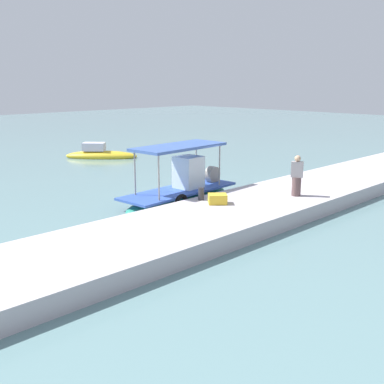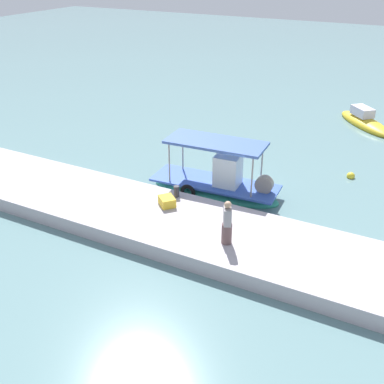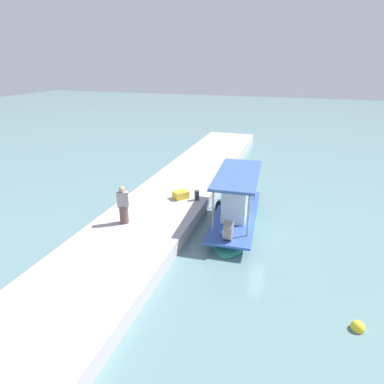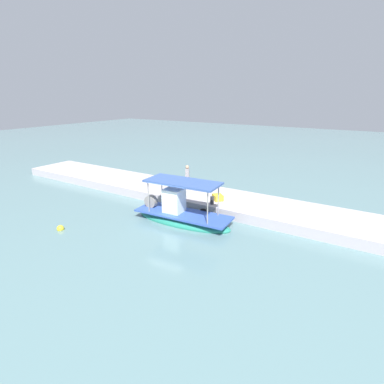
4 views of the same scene
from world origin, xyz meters
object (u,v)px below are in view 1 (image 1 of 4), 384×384
mooring_bollard (201,194)px  marker_buoy (191,171)px  moored_boat_near (101,155)px  cargo_crate (218,199)px  main_fishing_boat (181,192)px  fisherman_near_bollard (297,178)px

mooring_bollard → marker_buoy: bearing=48.1°
moored_boat_near → cargo_crate: bearing=-108.3°
main_fishing_boat → fisherman_near_bollard: 5.17m
fisherman_near_bollard → moored_boat_near: fisherman_near_bollard is taller
cargo_crate → fisherman_near_bollard: bearing=-23.0°
mooring_bollard → moored_boat_near: bearing=70.6°
fisherman_near_bollard → moored_boat_near: size_ratio=0.36×
fisherman_near_bollard → marker_buoy: size_ratio=4.27×
marker_buoy → cargo_crate: bearing=-128.3°
mooring_bollard → cargo_crate: (0.03, -0.87, -0.06)m
fisherman_near_bollard → mooring_bollard: size_ratio=3.40×
main_fishing_boat → marker_buoy: bearing=41.8°
moored_boat_near → fisherman_near_bollard: bearing=-96.5°
main_fishing_boat → fisherman_near_bollard: size_ratio=3.66×
mooring_bollard → moored_boat_near: 16.20m
marker_buoy → moored_boat_near: size_ratio=0.08×
main_fishing_boat → fisherman_near_bollard: (2.45, -4.45, 0.96)m
main_fishing_boat → fisherman_near_bollard: bearing=-61.2°
marker_buoy → moored_boat_near: 8.47m
cargo_crate → marker_buoy: (6.09, 7.69, -0.74)m
main_fishing_boat → cargo_crate: size_ratio=8.75×
main_fishing_boat → mooring_bollard: bearing=-112.9°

